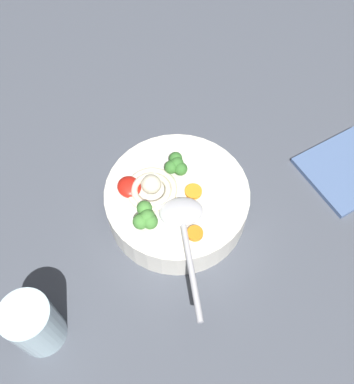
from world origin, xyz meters
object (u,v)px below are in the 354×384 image
at_px(soup_bowl, 177,201).
at_px(drinking_glass, 34,324).
at_px(soup_spoon, 183,221).
at_px(folded_napkin, 348,170).
at_px(noodle_pile, 151,188).

height_order(soup_bowl, drinking_glass, drinking_glass).
distance_m(soup_spoon, drinking_glass, 0.23).
height_order(drinking_glass, folded_napkin, drinking_glass).
height_order(noodle_pile, folded_napkin, noodle_pile).
bearing_deg(folded_napkin, soup_bowl, -108.85).
bearing_deg(drinking_glass, soup_spoon, 92.57).
relative_size(soup_bowl, soup_spoon, 1.21).
distance_m(noodle_pile, soup_spoon, 0.07).
height_order(soup_bowl, soup_spoon, soup_spoon).
xyz_separation_m(soup_bowl, noodle_pile, (-0.02, -0.03, 0.04)).
bearing_deg(soup_spoon, soup_bowl, -180.00).
bearing_deg(soup_bowl, noodle_pile, -123.66).
relative_size(drinking_glass, folded_napkin, 0.70).
distance_m(soup_bowl, noodle_pile, 0.05).
xyz_separation_m(soup_spoon, folded_napkin, (0.05, 0.29, -0.06)).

